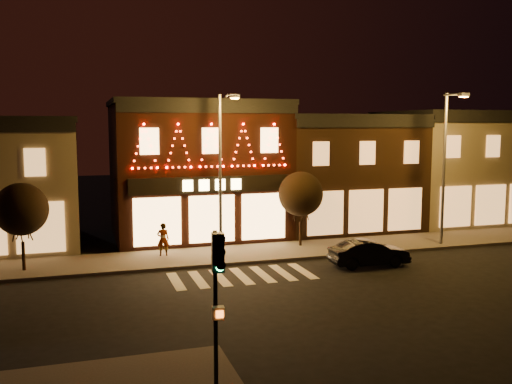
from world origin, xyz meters
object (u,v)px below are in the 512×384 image
dark_sedan (369,253)px  traffic_signal_near (217,282)px  streetlamp_mid (222,162)px  pedestrian (163,239)px

dark_sedan → traffic_signal_near: bearing=139.7°
traffic_signal_near → dark_sedan: (10.28, 11.22, -2.45)m
streetlamp_mid → traffic_signal_near: bearing=-91.9°
dark_sedan → pedestrian: pedestrian is taller
traffic_signal_near → dark_sedan: bearing=54.6°
traffic_signal_near → pedestrian: traffic_signal_near is taller
dark_sedan → pedestrian: 10.43m
streetlamp_mid → dark_sedan: 8.64m
traffic_signal_near → streetlamp_mid: size_ratio=0.51×
streetlamp_mid → pedestrian: streetlamp_mid is taller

